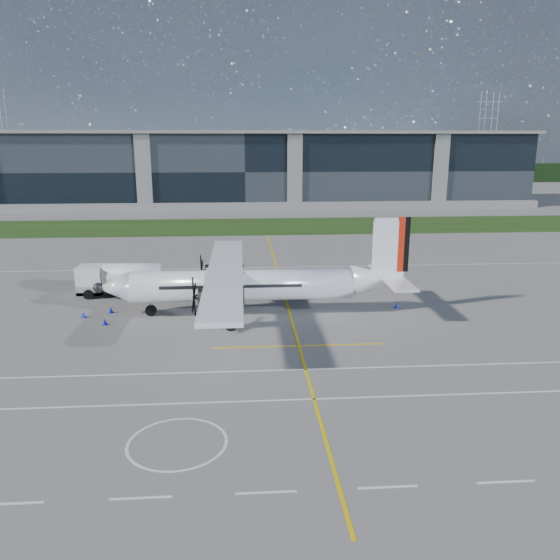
{
  "coord_description": "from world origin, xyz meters",
  "views": [
    {
      "loc": [
        -0.79,
        -41.18,
        13.83
      ],
      "look_at": [
        2.21,
        1.55,
        2.79
      ],
      "focal_mm": 35.0,
      "sensor_mm": 36.0,
      "label": 1
    }
  ],
  "objects_px": {
    "safety_cone_nose_port": "(105,322)",
    "fuel_tanker_truck": "(114,279)",
    "safety_cone_stbdwing": "(232,272)",
    "safety_cone_tail": "(397,305)",
    "safety_cone_nose_stbd": "(111,310)",
    "turboprop_aircraft": "(254,267)",
    "safety_cone_fwd": "(83,315)",
    "ground_crew_person": "(140,290)",
    "baggage_tug": "(150,291)",
    "pylon_east": "(487,136)"
  },
  "relations": [
    {
      "from": "safety_cone_nose_port",
      "to": "fuel_tanker_truck",
      "type": "bearing_deg",
      "value": 96.99
    },
    {
      "from": "safety_cone_stbdwing",
      "to": "safety_cone_tail",
      "type": "height_order",
      "value": "same"
    },
    {
      "from": "safety_cone_nose_stbd",
      "to": "turboprop_aircraft",
      "type": "bearing_deg",
      "value": -4.82
    },
    {
      "from": "safety_cone_nose_stbd",
      "to": "safety_cone_tail",
      "type": "xyz_separation_m",
      "value": [
        23.85,
        -0.29,
        0.0
      ]
    },
    {
      "from": "safety_cone_fwd",
      "to": "safety_cone_nose_stbd",
      "type": "xyz_separation_m",
      "value": [
        1.91,
        1.11,
        0.0
      ]
    },
    {
      "from": "safety_cone_nose_stbd",
      "to": "safety_cone_nose_port",
      "type": "bearing_deg",
      "value": -85.71
    },
    {
      "from": "safety_cone_nose_stbd",
      "to": "safety_cone_tail",
      "type": "relative_size",
      "value": 1.0
    },
    {
      "from": "turboprop_aircraft",
      "to": "ground_crew_person",
      "type": "height_order",
      "value": "turboprop_aircraft"
    },
    {
      "from": "turboprop_aircraft",
      "to": "fuel_tanker_truck",
      "type": "bearing_deg",
      "value": 153.36
    },
    {
      "from": "fuel_tanker_truck",
      "to": "safety_cone_nose_stbd",
      "type": "xyz_separation_m",
      "value": [
        0.79,
        -5.33,
        -1.24
      ]
    },
    {
      "from": "turboprop_aircraft",
      "to": "safety_cone_fwd",
      "type": "bearing_deg",
      "value": -179.53
    },
    {
      "from": "safety_cone_nose_stbd",
      "to": "safety_cone_stbdwing",
      "type": "distance_m",
      "value": 16.01
    },
    {
      "from": "turboprop_aircraft",
      "to": "baggage_tug",
      "type": "height_order",
      "value": "turboprop_aircraft"
    },
    {
      "from": "pylon_east",
      "to": "turboprop_aircraft",
      "type": "distance_m",
      "value": 171.41
    },
    {
      "from": "baggage_tug",
      "to": "safety_cone_tail",
      "type": "bearing_deg",
      "value": -10.39
    },
    {
      "from": "safety_cone_fwd",
      "to": "pylon_east",
      "type": "bearing_deg",
      "value": 56.44
    },
    {
      "from": "safety_cone_tail",
      "to": "ground_crew_person",
      "type": "bearing_deg",
      "value": 171.6
    },
    {
      "from": "safety_cone_fwd",
      "to": "safety_cone_tail",
      "type": "xyz_separation_m",
      "value": [
        25.77,
        0.82,
        0.0
      ]
    },
    {
      "from": "turboprop_aircraft",
      "to": "safety_cone_nose_stbd",
      "type": "height_order",
      "value": "turboprop_aircraft"
    },
    {
      "from": "safety_cone_stbdwing",
      "to": "safety_cone_nose_port",
      "type": "bearing_deg",
      "value": -121.28
    },
    {
      "from": "pylon_east",
      "to": "baggage_tug",
      "type": "relative_size",
      "value": 10.96
    },
    {
      "from": "baggage_tug",
      "to": "safety_cone_nose_stbd",
      "type": "height_order",
      "value": "baggage_tug"
    },
    {
      "from": "ground_crew_person",
      "to": "safety_cone_stbdwing",
      "type": "distance_m",
      "value": 12.56
    },
    {
      "from": "baggage_tug",
      "to": "fuel_tanker_truck",
      "type": "bearing_deg",
      "value": 153.33
    },
    {
      "from": "ground_crew_person",
      "to": "safety_cone_nose_stbd",
      "type": "bearing_deg",
      "value": 134.38
    },
    {
      "from": "turboprop_aircraft",
      "to": "fuel_tanker_truck",
      "type": "distance_m",
      "value": 14.32
    },
    {
      "from": "fuel_tanker_truck",
      "to": "ground_crew_person",
      "type": "bearing_deg",
      "value": -41.63
    },
    {
      "from": "safety_cone_nose_stbd",
      "to": "safety_cone_fwd",
      "type": "bearing_deg",
      "value": -149.87
    },
    {
      "from": "pylon_east",
      "to": "safety_cone_tail",
      "type": "bearing_deg",
      "value": -116.23
    },
    {
      "from": "ground_crew_person",
      "to": "safety_cone_nose_port",
      "type": "height_order",
      "value": "ground_crew_person"
    },
    {
      "from": "fuel_tanker_truck",
      "to": "ground_crew_person",
      "type": "xyz_separation_m",
      "value": [
        2.67,
        -2.37,
        -0.41
      ]
    },
    {
      "from": "turboprop_aircraft",
      "to": "fuel_tanker_truck",
      "type": "height_order",
      "value": "turboprop_aircraft"
    },
    {
      "from": "pylon_east",
      "to": "baggage_tug",
      "type": "height_order",
      "value": "pylon_east"
    },
    {
      "from": "safety_cone_stbdwing",
      "to": "safety_cone_tail",
      "type": "bearing_deg",
      "value": -42.65
    },
    {
      "from": "baggage_tug",
      "to": "safety_cone_nose_port",
      "type": "height_order",
      "value": "baggage_tug"
    },
    {
      "from": "pylon_east",
      "to": "safety_cone_nose_stbd",
      "type": "height_order",
      "value": "pylon_east"
    },
    {
      "from": "ground_crew_person",
      "to": "safety_cone_tail",
      "type": "bearing_deg",
      "value": -111.63
    },
    {
      "from": "baggage_tug",
      "to": "ground_crew_person",
      "type": "height_order",
      "value": "ground_crew_person"
    },
    {
      "from": "pylon_east",
      "to": "turboprop_aircraft",
      "type": "bearing_deg",
      "value": -119.75
    },
    {
      "from": "pylon_east",
      "to": "safety_cone_tail",
      "type": "distance_m",
      "value": 165.43
    },
    {
      "from": "turboprop_aircraft",
      "to": "baggage_tug",
      "type": "relative_size",
      "value": 9.54
    },
    {
      "from": "ground_crew_person",
      "to": "safety_cone_fwd",
      "type": "xyz_separation_m",
      "value": [
        -3.79,
        -4.07,
        -0.83
      ]
    },
    {
      "from": "fuel_tanker_truck",
      "to": "safety_cone_fwd",
      "type": "bearing_deg",
      "value": -99.85
    },
    {
      "from": "baggage_tug",
      "to": "safety_cone_stbdwing",
      "type": "distance_m",
      "value": 11.56
    },
    {
      "from": "fuel_tanker_truck",
      "to": "safety_cone_nose_port",
      "type": "xyz_separation_m",
      "value": [
        1.02,
        -8.31,
        -1.24
      ]
    },
    {
      "from": "ground_crew_person",
      "to": "safety_cone_fwd",
      "type": "relative_size",
      "value": 4.3
    },
    {
      "from": "ground_crew_person",
      "to": "safety_cone_nose_stbd",
      "type": "relative_size",
      "value": 4.3
    },
    {
      "from": "safety_cone_nose_stbd",
      "to": "safety_cone_stbdwing",
      "type": "xyz_separation_m",
      "value": [
        9.75,
        12.7,
        0.0
      ]
    },
    {
      "from": "baggage_tug",
      "to": "safety_cone_nose_stbd",
      "type": "xyz_separation_m",
      "value": [
        -2.65,
        -3.6,
        -0.57
      ]
    },
    {
      "from": "safety_cone_fwd",
      "to": "safety_cone_nose_port",
      "type": "distance_m",
      "value": 2.84
    }
  ]
}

